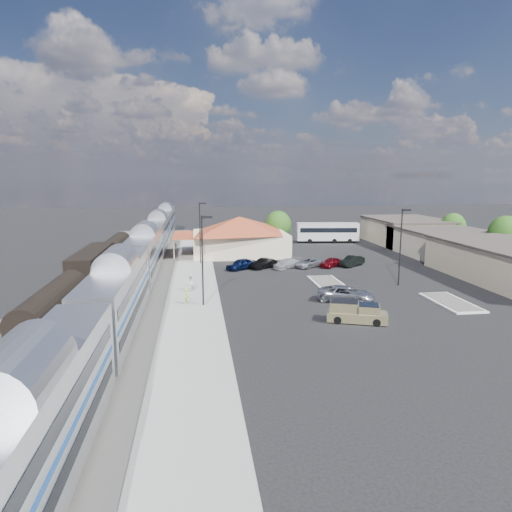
{
  "coord_description": "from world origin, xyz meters",
  "views": [
    {
      "loc": [
        -11.53,
        -49.72,
        12.78
      ],
      "look_at": [
        -4.15,
        6.15,
        2.8
      ],
      "focal_mm": 32.0,
      "sensor_mm": 36.0,
      "label": 1
    }
  ],
  "objects": [
    {
      "name": "station_depot",
      "position": [
        -4.56,
        24.0,
        3.13
      ],
      "size": [
        18.35,
        12.24,
        6.2
      ],
      "color": "beige",
      "rests_on": "ground"
    },
    {
      "name": "parked_car_c",
      "position": [
        0.86,
        11.55,
        0.66
      ],
      "size": [
        4.68,
        4.39,
        1.33
      ],
      "primitive_type": "imported",
      "rotation": [
        0.0,
        0.0,
        -0.86
      ],
      "color": "silver",
      "rests_on": "ground"
    },
    {
      "name": "passenger_train",
      "position": [
        -18.0,
        8.56,
        2.87
      ],
      "size": [
        3.0,
        104.0,
        5.55
      ],
      "color": "silver",
      "rests_on": "ground"
    },
    {
      "name": "pickup_truck",
      "position": [
        2.38,
        -12.58,
        0.85
      ],
      "size": [
        5.5,
        3.53,
        1.79
      ],
      "rotation": [
        0.0,
        0.0,
        1.22
      ],
      "color": "tan",
      "rests_on": "ground"
    },
    {
      "name": "suv",
      "position": [
        3.57,
        -6.07,
        0.81
      ],
      "size": [
        6.41,
        5.06,
        1.62
      ],
      "primitive_type": "imported",
      "rotation": [
        0.0,
        0.0,
        1.09
      ],
      "color": "#9EA0A6",
      "rests_on": "ground"
    },
    {
      "name": "coach_bus",
      "position": [
        13.57,
        34.99,
        2.18
      ],
      "size": [
        12.02,
        3.93,
        3.79
      ],
      "rotation": [
        0.0,
        0.0,
        1.45
      ],
      "color": "white",
      "rests_on": "ground"
    },
    {
      "name": "person_b",
      "position": [
        -12.34,
        -0.15,
        1.09
      ],
      "size": [
        0.94,
        1.06,
        1.81
      ],
      "primitive_type": "imported",
      "rotation": [
        0.0,
        0.0,
        -1.9
      ],
      "color": "white",
      "rests_on": "platform"
    },
    {
      "name": "parked_car_d",
      "position": [
        4.06,
        11.85,
        0.64
      ],
      "size": [
        4.94,
        4.55,
        1.28
      ],
      "primitive_type": "imported",
      "rotation": [
        0.0,
        0.0,
        -0.9
      ],
      "color": "#989AA0",
      "rests_on": "ground"
    },
    {
      "name": "person_a",
      "position": [
        -12.62,
        -5.46,
        0.97
      ],
      "size": [
        0.55,
        0.67,
        1.58
      ],
      "primitive_type": "imported",
      "rotation": [
        0.0,
        0.0,
        1.91
      ],
      "color": "#BDCD40",
      "rests_on": "platform"
    },
    {
      "name": "parked_car_a",
      "position": [
        -5.54,
        11.55,
        0.76
      ],
      "size": [
        4.67,
        4.04,
        1.52
      ],
      "primitive_type": "imported",
      "rotation": [
        0.0,
        0.0,
        -0.95
      ],
      "color": "#0C173D",
      "rests_on": "ground"
    },
    {
      "name": "tree_depot",
      "position": [
        3.0,
        30.0,
        4.02
      ],
      "size": [
        4.71,
        4.71,
        6.63
      ],
      "color": "#382314",
      "rests_on": "ground"
    },
    {
      "name": "lamp_plat_n",
      "position": [
        -10.9,
        16.0,
        5.34
      ],
      "size": [
        1.08,
        0.25,
        9.0
      ],
      "color": "black",
      "rests_on": "ground"
    },
    {
      "name": "lamp_lot",
      "position": [
        12.1,
        0.0,
        5.34
      ],
      "size": [
        1.08,
        0.25,
        9.0
      ],
      "color": "black",
      "rests_on": "ground"
    },
    {
      "name": "parked_car_f",
      "position": [
        10.46,
        11.85,
        0.74
      ],
      "size": [
        4.5,
        4.06,
        1.49
      ],
      "primitive_type": "imported",
      "rotation": [
        0.0,
        0.0,
        -0.89
      ],
      "color": "black",
      "rests_on": "ground"
    },
    {
      "name": "lamp_plat_s",
      "position": [
        -10.9,
        -6.0,
        5.34
      ],
      "size": [
        1.08,
        0.25,
        9.0
      ],
      "color": "black",
      "rests_on": "ground"
    },
    {
      "name": "parked_car_b",
      "position": [
        -2.34,
        11.85,
        0.7
      ],
      "size": [
        4.28,
        3.73,
        1.4
      ],
      "primitive_type": "imported",
      "rotation": [
        0.0,
        0.0,
        -0.93
      ],
      "color": "black",
      "rests_on": "ground"
    },
    {
      "name": "buildings_east",
      "position": [
        28.0,
        14.28,
        2.27
      ],
      "size": [
        14.4,
        51.4,
        4.8
      ],
      "color": "#C6B28C",
      "rests_on": "ground"
    },
    {
      "name": "parked_car_e",
      "position": [
        7.26,
        11.55,
        0.68
      ],
      "size": [
        4.08,
        3.78,
        1.36
      ],
      "primitive_type": "imported",
      "rotation": [
        0.0,
        0.0,
        -0.87
      ],
      "color": "maroon",
      "rests_on": "ground"
    },
    {
      "name": "tree_east_b",
      "position": [
        34.0,
        12.0,
        4.22
      ],
      "size": [
        4.94,
        4.94,
        6.96
      ],
      "color": "#382314",
      "rests_on": "ground"
    },
    {
      "name": "ground",
      "position": [
        0.0,
        0.0,
        0.0
      ],
      "size": [
        280.0,
        280.0,
        0.0
      ],
      "primitive_type": "plane",
      "color": "black",
      "rests_on": "ground"
    },
    {
      "name": "tree_east_c",
      "position": [
        34.0,
        26.0,
        3.76
      ],
      "size": [
        4.41,
        4.41,
        6.21
      ],
      "color": "#382314",
      "rests_on": "ground"
    },
    {
      "name": "freight_cars",
      "position": [
        -24.0,
        5.93,
        1.93
      ],
      "size": [
        2.8,
        46.0,
        4.0
      ],
      "color": "black",
      "rests_on": "ground"
    },
    {
      "name": "platform",
      "position": [
        -12.0,
        6.0,
        0.09
      ],
      "size": [
        5.5,
        92.0,
        0.18
      ],
      "primitive_type": "cube",
      "color": "gray",
      "rests_on": "ground"
    },
    {
      "name": "railbed",
      "position": [
        -21.0,
        8.0,
        0.06
      ],
      "size": [
        16.0,
        100.0,
        0.12
      ],
      "primitive_type": "cube",
      "color": "#4C4944",
      "rests_on": "ground"
    },
    {
      "name": "traffic_island_south",
      "position": [
        4.0,
        2.0,
        0.1
      ],
      "size": [
        3.3,
        7.5,
        0.21
      ],
      "color": "silver",
      "rests_on": "ground"
    },
    {
      "name": "traffic_island_north",
      "position": [
        14.0,
        -8.0,
        0.1
      ],
      "size": [
        3.3,
        7.5,
        0.21
      ],
      "color": "silver",
      "rests_on": "ground"
    }
  ]
}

